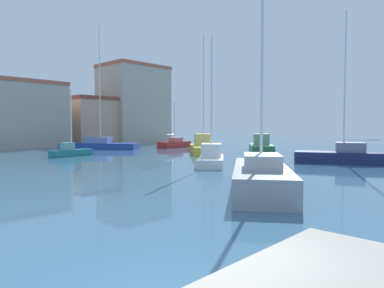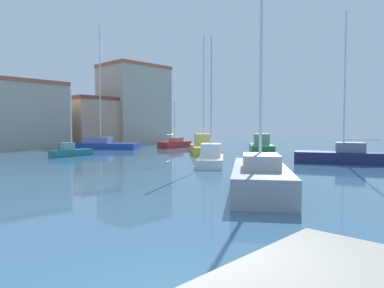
{
  "view_description": "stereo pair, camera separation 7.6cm",
  "coord_description": "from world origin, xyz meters",
  "px_view_note": "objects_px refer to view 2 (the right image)",
  "views": [
    {
      "loc": [
        -3.15,
        -3.23,
        2.63
      ],
      "look_at": [
        20.13,
        18.83,
        1.06
      ],
      "focal_mm": 33.19,
      "sensor_mm": 36.0,
      "label": 1
    },
    {
      "loc": [
        -3.1,
        -3.28,
        2.63
      ],
      "look_at": [
        20.13,
        18.83,
        1.06
      ],
      "focal_mm": 33.19,
      "sensor_mm": 36.0,
      "label": 2
    }
  ],
  "objects_px": {
    "sailboat_yellow_inner_mooring": "(203,146)",
    "sailboat_green_distant_north": "(261,145)",
    "sailboat_grey_center_channel": "(260,176)",
    "sailboat_teal_distant_east": "(71,151)",
    "sailboat_white_far_left": "(211,157)",
    "sailboat_blue_behind_lamppost": "(100,144)",
    "sailboat_red_mid_harbor": "(175,144)",
    "sailboat_navy_outer_mooring": "(344,155)"
  },
  "relations": [
    {
      "from": "sailboat_yellow_inner_mooring",
      "to": "sailboat_green_distant_north",
      "type": "height_order",
      "value": "sailboat_yellow_inner_mooring"
    },
    {
      "from": "sailboat_white_far_left",
      "to": "sailboat_blue_behind_lamppost",
      "type": "bearing_deg",
      "value": 77.61
    },
    {
      "from": "sailboat_blue_behind_lamppost",
      "to": "sailboat_red_mid_harbor",
      "type": "bearing_deg",
      "value": -27.49
    },
    {
      "from": "sailboat_red_mid_harbor",
      "to": "sailboat_grey_center_channel",
      "type": "relative_size",
      "value": 0.55
    },
    {
      "from": "sailboat_green_distant_north",
      "to": "sailboat_teal_distant_east",
      "type": "bearing_deg",
      "value": 156.08
    },
    {
      "from": "sailboat_red_mid_harbor",
      "to": "sailboat_grey_center_channel",
      "type": "xyz_separation_m",
      "value": [
        -18.6,
        -24.57,
        0.12
      ]
    },
    {
      "from": "sailboat_yellow_inner_mooring",
      "to": "sailboat_navy_outer_mooring",
      "type": "relative_size",
      "value": 1.08
    },
    {
      "from": "sailboat_teal_distant_east",
      "to": "sailboat_navy_outer_mooring",
      "type": "relative_size",
      "value": 0.55
    },
    {
      "from": "sailboat_navy_outer_mooring",
      "to": "sailboat_blue_behind_lamppost",
      "type": "bearing_deg",
      "value": 96.11
    },
    {
      "from": "sailboat_yellow_inner_mooring",
      "to": "sailboat_blue_behind_lamppost",
      "type": "xyz_separation_m",
      "value": [
        -3.45,
        13.3,
        -0.13
      ]
    },
    {
      "from": "sailboat_red_mid_harbor",
      "to": "sailboat_teal_distant_east",
      "type": "height_order",
      "value": "sailboat_teal_distant_east"
    },
    {
      "from": "sailboat_yellow_inner_mooring",
      "to": "sailboat_white_far_left",
      "type": "xyz_separation_m",
      "value": [
        -8.11,
        -7.94,
        -0.08
      ]
    },
    {
      "from": "sailboat_yellow_inner_mooring",
      "to": "sailboat_navy_outer_mooring",
      "type": "distance_m",
      "value": 13.99
    },
    {
      "from": "sailboat_yellow_inner_mooring",
      "to": "sailboat_teal_distant_east",
      "type": "height_order",
      "value": "sailboat_yellow_inner_mooring"
    },
    {
      "from": "sailboat_red_mid_harbor",
      "to": "sailboat_navy_outer_mooring",
      "type": "distance_m",
      "value": 23.62
    },
    {
      "from": "sailboat_white_far_left",
      "to": "sailboat_yellow_inner_mooring",
      "type": "bearing_deg",
      "value": 44.39
    },
    {
      "from": "sailboat_teal_distant_east",
      "to": "sailboat_green_distant_north",
      "type": "height_order",
      "value": "sailboat_green_distant_north"
    },
    {
      "from": "sailboat_green_distant_north",
      "to": "sailboat_white_far_left",
      "type": "bearing_deg",
      "value": -159.1
    },
    {
      "from": "sailboat_red_mid_harbor",
      "to": "sailboat_green_distant_north",
      "type": "bearing_deg",
      "value": -76.78
    },
    {
      "from": "sailboat_yellow_inner_mooring",
      "to": "sailboat_teal_distant_east",
      "type": "distance_m",
      "value": 12.5
    },
    {
      "from": "sailboat_yellow_inner_mooring",
      "to": "sailboat_grey_center_channel",
      "type": "bearing_deg",
      "value": -131.8
    },
    {
      "from": "sailboat_red_mid_harbor",
      "to": "sailboat_white_far_left",
      "type": "xyz_separation_m",
      "value": [
        -12.83,
        -16.99,
        0.1
      ]
    },
    {
      "from": "sailboat_yellow_inner_mooring",
      "to": "sailboat_green_distant_north",
      "type": "relative_size",
      "value": 1.37
    },
    {
      "from": "sailboat_red_mid_harbor",
      "to": "sailboat_teal_distant_east",
      "type": "xyz_separation_m",
      "value": [
        -15.66,
        -3.0,
        -0.03
      ]
    },
    {
      "from": "sailboat_yellow_inner_mooring",
      "to": "sailboat_green_distant_north",
      "type": "xyz_separation_m",
      "value": [
        7.33,
        -2.04,
        -0.04
      ]
    },
    {
      "from": "sailboat_white_far_left",
      "to": "sailboat_navy_outer_mooring",
      "type": "bearing_deg",
      "value": -38.52
    },
    {
      "from": "sailboat_white_far_left",
      "to": "sailboat_navy_outer_mooring",
      "type": "height_order",
      "value": "sailboat_navy_outer_mooring"
    },
    {
      "from": "sailboat_grey_center_channel",
      "to": "sailboat_navy_outer_mooring",
      "type": "height_order",
      "value": "sailboat_navy_outer_mooring"
    },
    {
      "from": "sailboat_red_mid_harbor",
      "to": "sailboat_green_distant_north",
      "type": "distance_m",
      "value": 11.4
    },
    {
      "from": "sailboat_grey_center_channel",
      "to": "sailboat_red_mid_harbor",
      "type": "bearing_deg",
      "value": 52.88
    },
    {
      "from": "sailboat_grey_center_channel",
      "to": "sailboat_navy_outer_mooring",
      "type": "relative_size",
      "value": 0.98
    },
    {
      "from": "sailboat_teal_distant_east",
      "to": "sailboat_white_far_left",
      "type": "height_order",
      "value": "sailboat_white_far_left"
    },
    {
      "from": "sailboat_white_far_left",
      "to": "sailboat_teal_distant_east",
      "type": "bearing_deg",
      "value": 101.41
    },
    {
      "from": "sailboat_red_mid_harbor",
      "to": "sailboat_grey_center_channel",
      "type": "bearing_deg",
      "value": -127.12
    },
    {
      "from": "sailboat_navy_outer_mooring",
      "to": "sailboat_grey_center_channel",
      "type": "bearing_deg",
      "value": -173.41
    },
    {
      "from": "sailboat_green_distant_north",
      "to": "sailboat_navy_outer_mooring",
      "type": "relative_size",
      "value": 0.79
    },
    {
      "from": "sailboat_red_mid_harbor",
      "to": "sailboat_blue_behind_lamppost",
      "type": "height_order",
      "value": "sailboat_blue_behind_lamppost"
    },
    {
      "from": "sailboat_yellow_inner_mooring",
      "to": "sailboat_navy_outer_mooring",
      "type": "xyz_separation_m",
      "value": [
        -0.52,
        -13.98,
        -0.1
      ]
    },
    {
      "from": "sailboat_yellow_inner_mooring",
      "to": "sailboat_grey_center_channel",
      "type": "height_order",
      "value": "sailboat_yellow_inner_mooring"
    },
    {
      "from": "sailboat_navy_outer_mooring",
      "to": "sailboat_green_distant_north",
      "type": "bearing_deg",
      "value": 56.65
    },
    {
      "from": "sailboat_grey_center_channel",
      "to": "sailboat_white_far_left",
      "type": "xyz_separation_m",
      "value": [
        5.77,
        7.58,
        -0.02
      ]
    },
    {
      "from": "sailboat_grey_center_channel",
      "to": "sailboat_teal_distant_east",
      "type": "distance_m",
      "value": 21.77
    }
  ]
}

